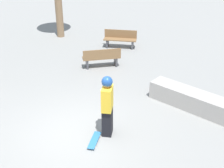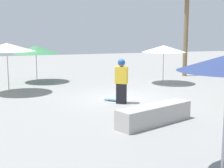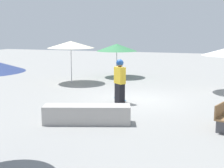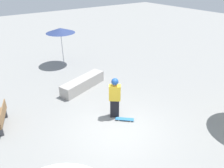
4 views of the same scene
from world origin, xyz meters
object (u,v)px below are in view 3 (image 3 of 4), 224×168
Objects in this scene: shade_umbrella_green at (117,47)px; skater_main at (120,80)px; shade_umbrella_cream at (71,45)px; skateboard at (120,99)px; concrete_ledge at (87,114)px.

skater_main is at bearing 109.61° from shade_umbrella_green.
shade_umbrella_cream is (4.25, -3.98, 1.22)m from skater_main.
shade_umbrella_cream is at bearing -4.38° from skater_main.
skateboard is at bearing 139.81° from shade_umbrella_cream.
skater_main is at bearing -92.24° from concrete_ledge.
shade_umbrella_green is at bearing -119.20° from shade_umbrella_cream.
skater_main is 0.64× the size of concrete_ledge.
skater_main is 1.09m from skateboard.
concrete_ledge is 8.42m from shade_umbrella_cream.
shade_umbrella_cream is at bearing 2.86° from skateboard.
concrete_ledge is (0.12, 3.10, -0.70)m from skater_main.
skater_main is 2.58× the size of skateboard.
shade_umbrella_cream reaches higher than shade_umbrella_green.
shade_umbrella_green is at bearing -76.73° from concrete_ledge.
skateboard is at bearing 109.81° from shade_umbrella_green.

